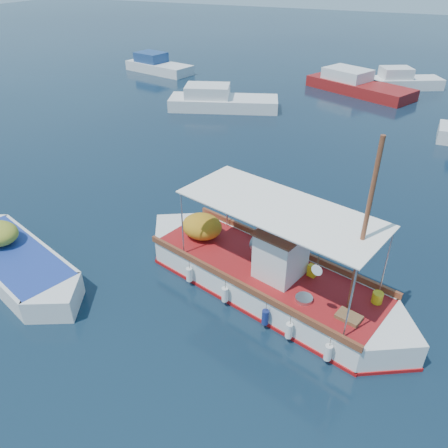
% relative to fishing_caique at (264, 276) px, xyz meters
% --- Properties ---
extents(ground, '(160.00, 160.00, 0.00)m').
position_rel_fishing_caique_xyz_m(ground, '(-0.73, 0.63, -0.54)').
color(ground, black).
rests_on(ground, ground).
extents(fishing_caique, '(9.52, 4.62, 6.05)m').
position_rel_fishing_caique_xyz_m(fishing_caique, '(0.00, 0.00, 0.00)').
color(fishing_caique, white).
rests_on(fishing_caique, ground).
extents(dinghy, '(6.74, 3.59, 1.74)m').
position_rel_fishing_caique_xyz_m(dinghy, '(-7.97, -2.48, -0.17)').
color(dinghy, white).
rests_on(dinghy, ground).
extents(bg_boat_nw, '(7.71, 4.63, 1.80)m').
position_rel_fishing_caique_xyz_m(bg_boat_nw, '(-9.01, 16.73, -0.05)').
color(bg_boat_nw, silver).
rests_on(bg_boat_nw, ground).
extents(bg_boat_n, '(8.60, 6.08, 1.80)m').
position_rel_fishing_caique_xyz_m(bg_boat_n, '(-1.16, 24.80, -0.05)').
color(bg_boat_n, maroon).
rests_on(bg_boat_n, ground).
extents(bg_boat_far_w, '(6.68, 3.72, 1.80)m').
position_rel_fishing_caique_xyz_m(bg_boat_far_w, '(-18.62, 24.43, -0.05)').
color(bg_boat_far_w, silver).
rests_on(bg_boat_far_w, ground).
extents(bg_boat_far_n, '(5.91, 4.34, 1.80)m').
position_rel_fishing_caique_xyz_m(bg_boat_far_n, '(1.95, 27.46, -0.05)').
color(bg_boat_far_n, silver).
rests_on(bg_boat_far_n, ground).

